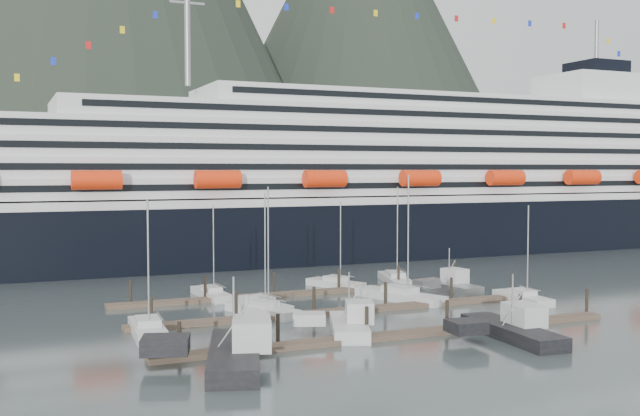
{
  "coord_description": "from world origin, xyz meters",
  "views": [
    {
      "loc": [
        -39.93,
        -72.03,
        16.11
      ],
      "look_at": [
        0.41,
        22.0,
        10.75
      ],
      "focal_mm": 42.0,
      "sensor_mm": 36.0,
      "label": 1
    }
  ],
  "objects_px": {
    "trawler_e": "(448,286)",
    "sailboat_b": "(261,305)",
    "sailboat_a": "(148,331)",
    "sailboat_d": "(400,297)",
    "sailboat_e": "(211,295)",
    "sailboat_f": "(336,284)",
    "sailboat_h": "(523,299)",
    "trawler_a": "(232,353)",
    "trawler_b": "(348,325)",
    "cruise_ship": "(394,190)",
    "sailboat_c": "(262,311)",
    "trawler_c": "(511,329)",
    "sailboat_g": "(395,280)"
  },
  "relations": [
    {
      "from": "trawler_e",
      "to": "sailboat_b",
      "type": "bearing_deg",
      "value": 84.94
    },
    {
      "from": "sailboat_a",
      "to": "sailboat_d",
      "type": "relative_size",
      "value": 0.87
    },
    {
      "from": "sailboat_b",
      "to": "trawler_e",
      "type": "bearing_deg",
      "value": -101.91
    },
    {
      "from": "sailboat_e",
      "to": "trawler_e",
      "type": "xyz_separation_m",
      "value": [
        29.56,
        -8.17,
        0.44
      ]
    },
    {
      "from": "sailboat_a",
      "to": "sailboat_b",
      "type": "xyz_separation_m",
      "value": [
        14.41,
        8.58,
        -0.02
      ]
    },
    {
      "from": "sailboat_a",
      "to": "sailboat_f",
      "type": "bearing_deg",
      "value": -52.23
    },
    {
      "from": "sailboat_e",
      "to": "sailboat_h",
      "type": "distance_m",
      "value": 38.26
    },
    {
      "from": "sailboat_a",
      "to": "trawler_a",
      "type": "distance_m",
      "value": 14.52
    },
    {
      "from": "sailboat_e",
      "to": "sailboat_f",
      "type": "relative_size",
      "value": 0.99
    },
    {
      "from": "sailboat_f",
      "to": "trawler_b",
      "type": "bearing_deg",
      "value": 133.14
    },
    {
      "from": "cruise_ship",
      "to": "trawler_a",
      "type": "relative_size",
      "value": 13.88
    },
    {
      "from": "sailboat_c",
      "to": "sailboat_d",
      "type": "xyz_separation_m",
      "value": [
        18.45,
        1.99,
        0.01
      ]
    },
    {
      "from": "sailboat_a",
      "to": "sailboat_d",
      "type": "xyz_separation_m",
      "value": [
        31.94,
        7.23,
        0.01
      ]
    },
    {
      "from": "cruise_ship",
      "to": "sailboat_d",
      "type": "distance_m",
      "value": 54.74
    },
    {
      "from": "trawler_a",
      "to": "trawler_e",
      "type": "bearing_deg",
      "value": -39.33
    },
    {
      "from": "sailboat_e",
      "to": "sailboat_c",
      "type": "bearing_deg",
      "value": -173.99
    },
    {
      "from": "sailboat_b",
      "to": "trawler_c",
      "type": "relative_size",
      "value": 1.03
    },
    {
      "from": "cruise_ship",
      "to": "sailboat_a",
      "type": "height_order",
      "value": "cruise_ship"
    },
    {
      "from": "sailboat_c",
      "to": "trawler_b",
      "type": "height_order",
      "value": "sailboat_c"
    },
    {
      "from": "sailboat_h",
      "to": "sailboat_g",
      "type": "bearing_deg",
      "value": 21.81
    },
    {
      "from": "trawler_c",
      "to": "sailboat_a",
      "type": "bearing_deg",
      "value": 67.74
    },
    {
      "from": "trawler_a",
      "to": "sailboat_c",
      "type": "bearing_deg",
      "value": -8.21
    },
    {
      "from": "sailboat_e",
      "to": "sailboat_b",
      "type": "bearing_deg",
      "value": -165.5
    },
    {
      "from": "sailboat_g",
      "to": "trawler_e",
      "type": "height_order",
      "value": "sailboat_g"
    },
    {
      "from": "sailboat_b",
      "to": "trawler_e",
      "type": "relative_size",
      "value": 1.36
    },
    {
      "from": "trawler_b",
      "to": "trawler_a",
      "type": "bearing_deg",
      "value": 137.77
    },
    {
      "from": "sailboat_e",
      "to": "trawler_c",
      "type": "distance_m",
      "value": 38.93
    },
    {
      "from": "sailboat_f",
      "to": "trawler_a",
      "type": "relative_size",
      "value": 0.81
    },
    {
      "from": "sailboat_g",
      "to": "trawler_b",
      "type": "relative_size",
      "value": 1.31
    },
    {
      "from": "sailboat_c",
      "to": "sailboat_g",
      "type": "xyz_separation_m",
      "value": [
        24.62,
        14.3,
        -0.01
      ]
    },
    {
      "from": "sailboat_g",
      "to": "trawler_b",
      "type": "bearing_deg",
      "value": 158.95
    },
    {
      "from": "sailboat_e",
      "to": "cruise_ship",
      "type": "bearing_deg",
      "value": -55.83
    },
    {
      "from": "cruise_ship",
      "to": "trawler_b",
      "type": "height_order",
      "value": "cruise_ship"
    },
    {
      "from": "sailboat_b",
      "to": "sailboat_f",
      "type": "xyz_separation_m",
      "value": [
        14.45,
        10.95,
        -0.01
      ]
    },
    {
      "from": "sailboat_c",
      "to": "sailboat_f",
      "type": "relative_size",
      "value": 1.2
    },
    {
      "from": "sailboat_g",
      "to": "sailboat_h",
      "type": "distance_m",
      "value": 20.42
    },
    {
      "from": "sailboat_a",
      "to": "sailboat_b",
      "type": "distance_m",
      "value": 16.77
    },
    {
      "from": "sailboat_c",
      "to": "trawler_b",
      "type": "relative_size",
      "value": 1.36
    },
    {
      "from": "trawler_b",
      "to": "sailboat_d",
      "type": "bearing_deg",
      "value": -22.82
    },
    {
      "from": "sailboat_a",
      "to": "trawler_e",
      "type": "distance_m",
      "value": 41.93
    },
    {
      "from": "sailboat_d",
      "to": "sailboat_f",
      "type": "relative_size",
      "value": 1.31
    },
    {
      "from": "sailboat_d",
      "to": "trawler_c",
      "type": "distance_m",
      "value": 22.28
    },
    {
      "from": "cruise_ship",
      "to": "sailboat_a",
      "type": "xyz_separation_m",
      "value": [
        -57.03,
        -54.48,
        -11.6
      ]
    },
    {
      "from": "sailboat_f",
      "to": "sailboat_g",
      "type": "distance_m",
      "value": 9.26
    },
    {
      "from": "sailboat_c",
      "to": "sailboat_h",
      "type": "xyz_separation_m",
      "value": [
        31.5,
        -4.92,
        -0.02
      ]
    },
    {
      "from": "cruise_ship",
      "to": "sailboat_d",
      "type": "height_order",
      "value": "cruise_ship"
    },
    {
      "from": "sailboat_c",
      "to": "trawler_b",
      "type": "xyz_separation_m",
      "value": [
        4.62,
        -12.24,
        0.43
      ]
    },
    {
      "from": "sailboat_g",
      "to": "trawler_c",
      "type": "distance_m",
      "value": 35.23
    },
    {
      "from": "sailboat_h",
      "to": "trawler_a",
      "type": "height_order",
      "value": "sailboat_h"
    },
    {
      "from": "sailboat_g",
      "to": "sailboat_h",
      "type": "relative_size",
      "value": 1.15
    }
  ]
}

